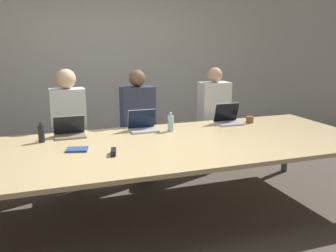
{
  "coord_description": "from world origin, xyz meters",
  "views": [
    {
      "loc": [
        -0.95,
        -3.37,
        1.75
      ],
      "look_at": [
        0.29,
        0.1,
        0.9
      ],
      "focal_mm": 40.0,
      "sensor_mm": 36.0,
      "label": 1
    }
  ],
  "objects_px": {
    "person_far_center": "(138,128)",
    "bottle_far_center": "(171,123)",
    "laptop_far_right": "(228,118)",
    "stapler": "(114,152)",
    "laptop_far_center": "(143,125)",
    "laptop_far_midleft": "(70,131)",
    "bottle_far_midleft": "(41,134)",
    "person_far_right": "(214,121)",
    "person_far_midleft": "(69,131)",
    "cup_far_right": "(250,120)"
  },
  "relations": [
    {
      "from": "person_far_center",
      "to": "cup_far_right",
      "type": "xyz_separation_m",
      "value": [
        1.3,
        -0.46,
        0.11
      ]
    },
    {
      "from": "laptop_far_right",
      "to": "stapler",
      "type": "xyz_separation_m",
      "value": [
        -1.58,
        -0.79,
        -0.05
      ]
    },
    {
      "from": "bottle_far_midleft",
      "to": "laptop_far_right",
      "type": "relative_size",
      "value": 0.65
    },
    {
      "from": "laptop_far_center",
      "to": "person_far_midleft",
      "type": "distance_m",
      "value": 0.92
    },
    {
      "from": "laptop_far_center",
      "to": "person_far_center",
      "type": "distance_m",
      "value": 0.43
    },
    {
      "from": "laptop_far_midleft",
      "to": "person_far_midleft",
      "type": "distance_m",
      "value": 0.5
    },
    {
      "from": "person_far_right",
      "to": "cup_far_right",
      "type": "relative_size",
      "value": 15.14
    },
    {
      "from": "laptop_far_midleft",
      "to": "laptop_far_right",
      "type": "bearing_deg",
      "value": 0.03
    },
    {
      "from": "cup_far_right",
      "to": "stapler",
      "type": "distance_m",
      "value": 2.0
    },
    {
      "from": "person_far_midleft",
      "to": "person_far_right",
      "type": "distance_m",
      "value": 1.92
    },
    {
      "from": "bottle_far_midleft",
      "to": "laptop_far_right",
      "type": "distance_m",
      "value": 2.18
    },
    {
      "from": "person_far_midleft",
      "to": "cup_far_right",
      "type": "relative_size",
      "value": 15.5
    },
    {
      "from": "person_far_right",
      "to": "person_far_midleft",
      "type": "bearing_deg",
      "value": -178.99
    },
    {
      "from": "cup_far_right",
      "to": "person_far_midleft",
      "type": "bearing_deg",
      "value": 165.84
    },
    {
      "from": "bottle_far_center",
      "to": "stapler",
      "type": "xyz_separation_m",
      "value": [
        -0.78,
        -0.66,
        -0.07
      ]
    },
    {
      "from": "bottle_far_center",
      "to": "laptop_far_right",
      "type": "relative_size",
      "value": 0.68
    },
    {
      "from": "bottle_far_center",
      "to": "person_far_right",
      "type": "distance_m",
      "value": 1.09
    },
    {
      "from": "laptop_far_midleft",
      "to": "stapler",
      "type": "bearing_deg",
      "value": -68.89
    },
    {
      "from": "person_far_midleft",
      "to": "bottle_far_midleft",
      "type": "relative_size",
      "value": 6.97
    },
    {
      "from": "laptop_far_center",
      "to": "stapler",
      "type": "height_order",
      "value": "laptop_far_center"
    },
    {
      "from": "laptop_far_center",
      "to": "laptop_far_midleft",
      "type": "relative_size",
      "value": 0.97
    },
    {
      "from": "person_far_center",
      "to": "stapler",
      "type": "bearing_deg",
      "value": -114.57
    },
    {
      "from": "person_far_right",
      "to": "laptop_far_center",
      "type": "bearing_deg",
      "value": -155.82
    },
    {
      "from": "bottle_far_midleft",
      "to": "stapler",
      "type": "xyz_separation_m",
      "value": [
        0.59,
        -0.66,
        -0.06
      ]
    },
    {
      "from": "laptop_far_center",
      "to": "stapler",
      "type": "relative_size",
      "value": 2.01
    },
    {
      "from": "person_far_center",
      "to": "bottle_far_center",
      "type": "height_order",
      "value": "person_far_center"
    },
    {
      "from": "bottle_far_midleft",
      "to": "person_far_right",
      "type": "xyz_separation_m",
      "value": [
        2.24,
        0.65,
        -0.16
      ]
    },
    {
      "from": "laptop_far_right",
      "to": "person_far_right",
      "type": "distance_m",
      "value": 0.54
    },
    {
      "from": "laptop_far_center",
      "to": "stapler",
      "type": "bearing_deg",
      "value": -121.93
    },
    {
      "from": "person_far_midleft",
      "to": "person_far_right",
      "type": "xyz_separation_m",
      "value": [
        1.92,
        0.03,
        -0.03
      ]
    },
    {
      "from": "person_far_center",
      "to": "person_far_right",
      "type": "distance_m",
      "value": 1.1
    },
    {
      "from": "cup_far_right",
      "to": "laptop_far_midleft",
      "type": "bearing_deg",
      "value": 178.56
    },
    {
      "from": "person_far_center",
      "to": "bottle_far_center",
      "type": "xyz_separation_m",
      "value": [
        0.23,
        -0.54,
        0.16
      ]
    },
    {
      "from": "laptop_far_midleft",
      "to": "bottle_far_midleft",
      "type": "height_order",
      "value": "laptop_far_midleft"
    },
    {
      "from": "person_far_center",
      "to": "laptop_far_right",
      "type": "relative_size",
      "value": 4.44
    },
    {
      "from": "person_far_center",
      "to": "bottle_far_midleft",
      "type": "distance_m",
      "value": 1.28
    },
    {
      "from": "person_far_center",
      "to": "person_far_right",
      "type": "relative_size",
      "value": 1.0
    },
    {
      "from": "laptop_far_midleft",
      "to": "person_far_right",
      "type": "distance_m",
      "value": 2.02
    },
    {
      "from": "laptop_far_right",
      "to": "cup_far_right",
      "type": "height_order",
      "value": "laptop_far_right"
    },
    {
      "from": "laptop_far_midleft",
      "to": "cup_far_right",
      "type": "height_order",
      "value": "laptop_far_midleft"
    },
    {
      "from": "laptop_far_center",
      "to": "laptop_far_midleft",
      "type": "height_order",
      "value": "laptop_far_center"
    },
    {
      "from": "person_far_center",
      "to": "person_far_right",
      "type": "xyz_separation_m",
      "value": [
        1.1,
        0.11,
        -0.0
      ]
    },
    {
      "from": "cup_far_right",
      "to": "bottle_far_center",
      "type": "bearing_deg",
      "value": -175.71
    },
    {
      "from": "person_far_midleft",
      "to": "stapler",
      "type": "relative_size",
      "value": 9.12
    },
    {
      "from": "bottle_far_center",
      "to": "person_far_center",
      "type": "bearing_deg",
      "value": 113.25
    },
    {
      "from": "bottle_far_midleft",
      "to": "cup_far_right",
      "type": "distance_m",
      "value": 2.45
    },
    {
      "from": "laptop_far_right",
      "to": "stapler",
      "type": "bearing_deg",
      "value": -153.27
    },
    {
      "from": "bottle_far_center",
      "to": "laptop_far_right",
      "type": "bearing_deg",
      "value": 9.69
    },
    {
      "from": "person_far_center",
      "to": "stapler",
      "type": "xyz_separation_m",
      "value": [
        -0.55,
        -1.2,
        0.09
      ]
    },
    {
      "from": "person_far_center",
      "to": "stapler",
      "type": "relative_size",
      "value": 8.94
    }
  ]
}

